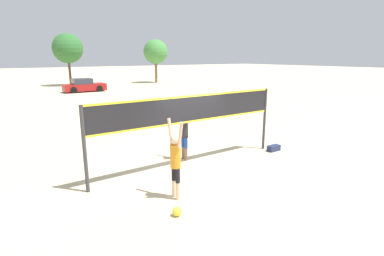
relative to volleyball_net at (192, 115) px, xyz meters
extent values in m
plane|color=beige|center=(0.00, 0.00, -1.80)|extent=(200.00, 200.00, 0.00)
cylinder|color=#38383D|center=(-3.53, 0.00, -0.57)|extent=(0.10, 0.10, 2.45)
cylinder|color=#38383D|center=(3.53, 0.00, -0.57)|extent=(0.10, 0.10, 2.45)
cube|color=black|center=(0.00, 0.00, 0.20)|extent=(6.96, 0.02, 0.90)
cube|color=yellow|center=(0.00, 0.00, 0.62)|extent=(6.96, 0.03, 0.06)
cube|color=yellow|center=(0.00, 0.00, -0.22)|extent=(6.96, 0.03, 0.06)
cylinder|color=beige|center=(-1.71, -1.82, -1.56)|extent=(0.11, 0.11, 0.48)
cylinder|color=black|center=(-1.71, -1.82, -1.13)|extent=(0.12, 0.12, 0.39)
cylinder|color=beige|center=(-1.71, -1.62, -1.56)|extent=(0.11, 0.11, 0.48)
cylinder|color=black|center=(-1.71, -1.62, -1.13)|extent=(0.12, 0.12, 0.39)
cylinder|color=orange|center=(-1.71, -1.72, -0.62)|extent=(0.28, 0.28, 0.62)
sphere|color=beige|center=(-1.71, -1.72, -0.19)|extent=(0.24, 0.24, 0.24)
cylinder|color=beige|center=(-1.71, -1.96, -0.01)|extent=(0.08, 0.22, 0.69)
cylinder|color=beige|center=(-1.71, -1.48, -0.01)|extent=(0.08, 0.22, 0.69)
cylinder|color=#8C664C|center=(0.16, 0.81, -1.57)|extent=(0.11, 0.11, 0.46)
cylinder|color=#1E47A5|center=(0.16, 0.81, -1.15)|extent=(0.12, 0.12, 0.38)
cylinder|color=#8C664C|center=(0.16, 0.61, -1.57)|extent=(0.11, 0.11, 0.46)
cylinder|color=#1E47A5|center=(0.16, 0.61, -1.15)|extent=(0.12, 0.12, 0.38)
cylinder|color=#26262D|center=(0.16, 0.71, -0.66)|extent=(0.28, 0.28, 0.59)
sphere|color=#8C664C|center=(0.16, 0.71, -0.25)|extent=(0.23, 0.23, 0.23)
cylinder|color=#8C664C|center=(0.16, 0.95, -0.07)|extent=(0.08, 0.22, 0.67)
cylinder|color=#8C664C|center=(0.16, 0.47, -0.07)|extent=(0.08, 0.22, 0.67)
sphere|color=yellow|center=(-2.17, -2.52, -1.69)|extent=(0.23, 0.23, 0.23)
cube|color=navy|center=(3.66, -0.45, -1.69)|extent=(0.54, 0.26, 0.23)
cube|color=maroon|center=(3.16, 24.62, -1.32)|extent=(4.27, 1.93, 0.70)
cube|color=#2D333D|center=(2.94, 24.63, -0.69)|extent=(1.94, 1.72, 0.57)
cylinder|color=black|center=(4.49, 25.45, -1.48)|extent=(0.65, 0.24, 0.64)
cylinder|color=black|center=(4.44, 23.73, -1.48)|extent=(0.65, 0.24, 0.64)
cylinder|color=black|center=(1.87, 25.52, -1.48)|extent=(0.65, 0.24, 0.64)
cylinder|color=black|center=(1.83, 23.79, -1.48)|extent=(0.65, 0.24, 0.64)
cylinder|color=#4C3823|center=(3.54, 32.27, 0.00)|extent=(0.30, 0.30, 3.60)
sphere|color=#2D662D|center=(3.54, 32.27, 2.81)|extent=(3.65, 3.65, 3.65)
cylinder|color=brown|center=(14.64, 30.14, -0.13)|extent=(0.35, 0.35, 3.35)
sphere|color=#42843D|center=(14.64, 30.14, 2.46)|extent=(3.34, 3.34, 3.34)
camera|label=1|loc=(-5.52, -8.00, 1.89)|focal=28.00mm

